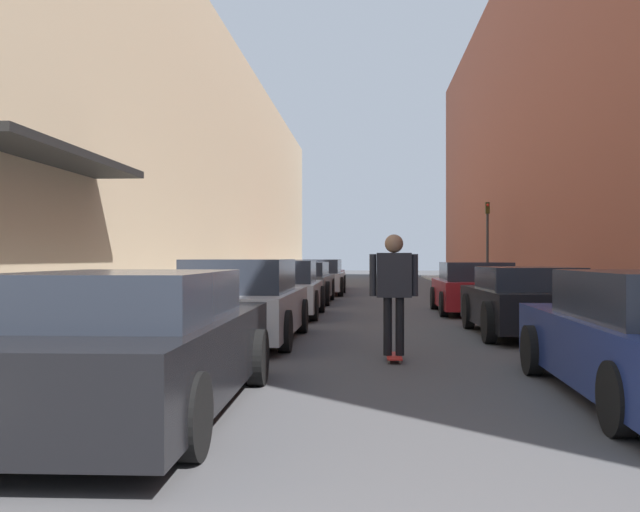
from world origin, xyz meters
TOP-DOWN VIEW (x-y plane):
  - ground at (0.00, 20.53)m, footprint 112.91×112.91m
  - curb_strip_left at (-4.38, 25.66)m, footprint 1.80×51.32m
  - curb_strip_right at (4.38, 25.66)m, footprint 1.80×51.32m
  - building_row_left at (-7.28, 25.66)m, footprint 4.90×51.32m
  - building_row_right at (7.28, 25.66)m, footprint 4.90×51.32m
  - parked_car_left_0 at (-2.48, 5.14)m, footprint 1.98×4.80m
  - parked_car_left_1 at (-2.46, 10.73)m, footprint 1.92×4.46m
  - parked_car_left_2 at (-2.41, 15.86)m, footprint 1.86×3.96m
  - parked_car_left_3 at (-2.49, 21.01)m, footprint 1.99×4.49m
  - parked_car_left_4 at (-2.31, 25.94)m, footprint 2.07×3.97m
  - parked_car_left_5 at (-2.38, 30.55)m, footprint 1.93×3.93m
  - parked_car_right_1 at (2.49, 11.93)m, footprint 1.88×3.98m
  - parked_car_right_2 at (2.33, 17.21)m, footprint 1.96×4.04m
  - skateboarder at (-0.00, 8.66)m, footprint 0.67×0.78m
  - traffic_light at (4.31, 27.22)m, footprint 0.16×0.22m

SIDE VIEW (x-z plane):
  - ground at x=0.00m, z-range 0.00..0.00m
  - curb_strip_left at x=-4.38m, z-range 0.00..0.12m
  - curb_strip_right at x=4.38m, z-range 0.00..0.12m
  - parked_car_right_1 at x=2.49m, z-range -0.01..1.24m
  - parked_car_right_2 at x=2.33m, z-range -0.02..1.28m
  - parked_car_left_0 at x=-2.48m, z-range -0.02..1.28m
  - parked_car_left_3 at x=-2.49m, z-range 0.00..1.27m
  - parked_car_left_5 at x=-2.38m, z-range -0.03..1.31m
  - parked_car_left_2 at x=-2.41m, z-range -0.03..1.32m
  - parked_car_left_4 at x=-2.31m, z-range -0.02..1.32m
  - parked_car_left_1 at x=-2.46m, z-range -0.03..1.35m
  - skateboarder at x=0.00m, z-range 0.20..1.94m
  - traffic_light at x=4.31m, z-range 0.53..4.01m
  - building_row_left at x=-7.28m, z-range 0.00..9.40m
  - building_row_right at x=7.28m, z-range 0.00..13.51m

